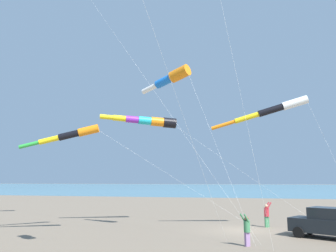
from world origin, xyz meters
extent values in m
plane|color=#756654|center=(0.00, 0.00, 0.00)|extent=(600.00, 600.00, 0.00)
cube|color=teal|center=(165.00, 0.00, 0.00)|extent=(240.00, 600.00, 0.01)
cube|color=black|center=(-2.30, -5.21, 0.75)|extent=(3.73, 4.65, 0.84)
cube|color=black|center=(-2.47, -5.51, 1.51)|extent=(2.69, 3.05, 0.68)
cylinder|color=black|center=(-2.38, -3.48, 0.33)|extent=(0.52, 0.68, 0.66)
cylinder|color=black|center=(-0.77, -4.40, 0.33)|extent=(0.52, 0.68, 0.66)
cube|color=purple|center=(0.89, -6.08, 0.18)|extent=(0.60, 0.40, 0.36)
cube|color=white|center=(0.89, -6.08, 0.39)|extent=(0.62, 0.42, 0.06)
cube|color=#3D7F51|center=(2.04, -1.80, 0.40)|extent=(0.27, 0.35, 0.79)
cylinder|color=#B72833|center=(2.04, -1.80, 1.12)|extent=(0.48, 0.48, 0.65)
sphere|color=tan|center=(2.04, -1.80, 1.57)|extent=(0.25, 0.25, 0.25)
cylinder|color=#B72833|center=(2.26, -1.88, 1.61)|extent=(0.26, 0.40, 0.50)
cylinder|color=#B72833|center=(1.96, -2.02, 1.61)|extent=(0.26, 0.40, 0.50)
cube|color=#8E6B9E|center=(-5.97, -0.44, 0.37)|extent=(0.30, 0.31, 0.73)
cylinder|color=#3D7F51|center=(-5.97, -0.44, 1.04)|extent=(0.47, 0.47, 0.61)
sphere|color=brown|center=(-5.97, -0.44, 1.46)|extent=(0.23, 0.23, 0.23)
cylinder|color=#3D7F51|center=(-6.19, -0.44, 1.50)|extent=(0.32, 0.33, 0.46)
cylinder|color=#3D7F51|center=(-5.97, -0.23, 1.50)|extent=(0.32, 0.33, 0.46)
cylinder|color=orange|center=(-4.45, 9.89, 6.86)|extent=(0.94, 1.55, 0.88)
cylinder|color=black|center=(-4.80, 11.16, 6.53)|extent=(0.83, 1.50, 0.78)
cylinder|color=yellow|center=(-5.16, 12.42, 6.20)|extent=(0.73, 1.44, 0.68)
cylinder|color=green|center=(-5.51, 13.68, 5.87)|extent=(0.62, 1.39, 0.58)
cylinder|color=white|center=(-1.81, 4.15, 3.44)|extent=(4.92, 10.23, 6.89)
cylinder|color=white|center=(-2.99, 5.74, 9.83)|extent=(4.88, 13.81, 19.66)
cylinder|color=white|center=(0.66, -4.13, 9.17)|extent=(0.76, 1.97, 1.09)
cylinder|color=black|center=(0.52, -2.37, 8.66)|extent=(0.65, 1.93, 0.98)
cylinder|color=yellow|center=(0.38, -0.61, 8.15)|extent=(0.53, 1.89, 0.88)
cylinder|color=orange|center=(0.24, 1.14, 7.65)|extent=(0.42, 1.85, 0.77)
cylinder|color=white|center=(-0.17, -6.44, 4.64)|extent=(1.82, 2.87, 9.27)
cylinder|color=white|center=(-8.40, 0.01, 10.29)|extent=(2.94, 3.50, 20.58)
cylinder|color=black|center=(2.10, 5.78, 8.30)|extent=(1.24, 1.36, 0.91)
cylinder|color=orange|center=(1.64, 6.73, 8.36)|extent=(1.15, 1.31, 0.81)
cylinder|color=#1EB7C6|center=(1.19, 7.68, 8.42)|extent=(1.07, 1.27, 0.72)
cylinder|color=purple|center=(0.73, 8.63, 8.48)|extent=(0.98, 1.22, 0.63)
cylinder|color=yellow|center=(0.28, 9.58, 8.54)|extent=(0.89, 1.18, 0.53)
cylinder|color=yellow|center=(-0.18, 10.53, 8.60)|extent=(0.81, 1.13, 0.44)
cylinder|color=white|center=(1.97, -0.29, 4.03)|extent=(0.72, 11.20, 8.06)
cylinder|color=orange|center=(-3.12, 3.79, 10.84)|extent=(1.35, 1.73, 1.12)
cylinder|color=blue|center=(-2.60, 5.03, 10.53)|extent=(1.12, 1.59, 0.90)
cylinder|color=white|center=(-2.08, 6.26, 10.22)|extent=(0.89, 1.46, 0.67)
cylinder|color=white|center=(-4.71, 1.15, 5.40)|extent=(2.68, 4.07, 10.79)
cylinder|color=white|center=(-8.74, 2.31, 6.23)|extent=(8.74, 3.06, 12.45)
camera|label=1|loc=(-25.36, -0.77, 3.50)|focal=36.22mm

